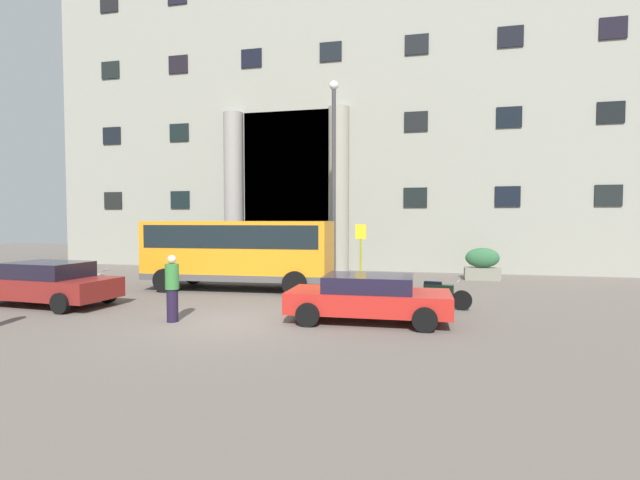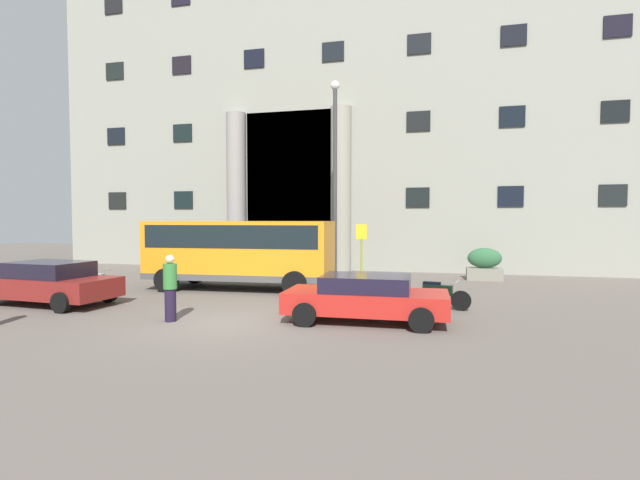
# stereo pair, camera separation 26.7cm
# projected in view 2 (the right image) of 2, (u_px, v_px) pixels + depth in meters

# --- Properties ---
(ground_plane) EXTENTS (80.00, 64.00, 0.12)m
(ground_plane) POSITION_uv_depth(u_px,v_px,m) (228.00, 324.00, 12.43)
(ground_plane) COLOR #635A52
(office_building_facade) EXTENTS (33.32, 9.79, 17.51)m
(office_building_facade) POSITION_uv_depth(u_px,v_px,m) (348.00, 123.00, 28.96)
(office_building_facade) COLOR gray
(office_building_facade) RESTS_ON ground_plane
(orange_minibus) EXTENTS (7.25, 3.03, 2.66)m
(orange_minibus) POSITION_uv_depth(u_px,v_px,m) (240.00, 248.00, 18.18)
(orange_minibus) COLOR orange
(orange_minibus) RESTS_ON ground_plane
(bus_stop_sign) EXTENTS (0.44, 0.08, 2.54)m
(bus_stop_sign) POSITION_uv_depth(u_px,v_px,m) (362.00, 248.00, 18.82)
(bus_stop_sign) COLOR #959F1A
(bus_stop_sign) RESTS_ON ground_plane
(hedge_planter_far_west) EXTENTS (1.40, 0.99, 1.42)m
(hedge_planter_far_west) POSITION_uv_depth(u_px,v_px,m) (285.00, 260.00, 23.34)
(hedge_planter_far_west) COLOR #6F5E5C
(hedge_planter_far_west) RESTS_ON ground_plane
(hedge_planter_far_east) EXTENTS (1.79, 0.99, 1.51)m
(hedge_planter_far_east) POSITION_uv_depth(u_px,v_px,m) (166.00, 257.00, 24.43)
(hedge_planter_far_east) COLOR gray
(hedge_planter_far_east) RESTS_ON ground_plane
(hedge_planter_east) EXTENTS (1.54, 0.78, 1.45)m
(hedge_planter_east) POSITION_uv_depth(u_px,v_px,m) (484.00, 265.00, 20.87)
(hedge_planter_east) COLOR gray
(hedge_planter_east) RESTS_ON ground_plane
(parked_sedan_second) EXTENTS (4.34, 2.10, 1.25)m
(parked_sedan_second) POSITION_uv_depth(u_px,v_px,m) (366.00, 297.00, 12.44)
(parked_sedan_second) COLOR red
(parked_sedan_second) RESTS_ON ground_plane
(parked_sedan_far) EXTENTS (4.50, 2.33, 1.38)m
(parked_sedan_far) POSITION_uv_depth(u_px,v_px,m) (49.00, 282.00, 14.92)
(parked_sedan_far) COLOR maroon
(parked_sedan_far) RESTS_ON ground_plane
(motorcycle_near_kerb) EXTENTS (1.92, 0.55, 0.89)m
(motorcycle_near_kerb) POSITION_uv_depth(u_px,v_px,m) (92.00, 281.00, 17.15)
(motorcycle_near_kerb) COLOR black
(motorcycle_near_kerb) RESTS_ON ground_plane
(scooter_by_planter) EXTENTS (1.97, 0.62, 0.89)m
(scooter_by_planter) POSITION_uv_depth(u_px,v_px,m) (436.00, 294.00, 14.26)
(scooter_by_planter) COLOR black
(scooter_by_planter) RESTS_ON ground_plane
(pedestrian_woman_with_bag) EXTENTS (0.36, 0.36, 1.80)m
(pedestrian_woman_with_bag) POSITION_uv_depth(u_px,v_px,m) (170.00, 288.00, 12.48)
(pedestrian_woman_with_bag) COLOR black
(pedestrian_woman_with_bag) RESTS_ON ground_plane
(lamppost_plaza_centre) EXTENTS (0.40, 0.40, 8.76)m
(lamppost_plaza_centre) POSITION_uv_depth(u_px,v_px,m) (335.00, 167.00, 20.37)
(lamppost_plaza_centre) COLOR #38383C
(lamppost_plaza_centre) RESTS_ON ground_plane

